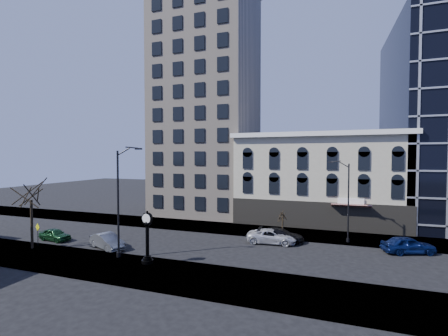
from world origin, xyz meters
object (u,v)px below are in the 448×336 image
(street_lamp_near, at_px, (126,172))
(car_near_a, at_px, (55,235))
(street_clock, at_px, (147,239))
(car_near_b, at_px, (107,241))
(warning_sign, at_px, (38,231))

(street_lamp_near, relative_size, car_near_a, 2.67)
(street_clock, distance_m, street_lamp_near, 6.34)
(street_lamp_near, xyz_separation_m, car_near_a, (-11.26, 2.35, -7.21))
(street_clock, relative_size, car_near_a, 1.18)
(car_near_a, relative_size, car_near_b, 0.85)
(street_lamp_near, height_order, car_near_b, street_lamp_near)
(street_lamp_near, distance_m, warning_sign, 12.25)
(street_lamp_near, distance_m, car_near_a, 13.57)
(warning_sign, xyz_separation_m, car_near_a, (-0.64, 2.59, -1.10))
(car_near_b, bearing_deg, street_lamp_near, -94.17)
(street_clock, relative_size, warning_sign, 1.91)
(warning_sign, bearing_deg, car_near_b, 32.71)
(car_near_a, bearing_deg, warning_sign, -160.22)
(street_clock, xyz_separation_m, car_near_a, (-13.93, 3.10, -1.52))
(street_clock, distance_m, warning_sign, 13.30)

